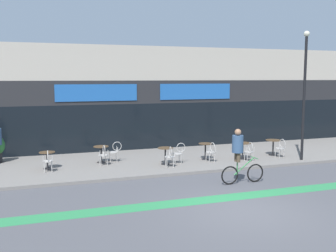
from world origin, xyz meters
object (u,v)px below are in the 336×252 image
cafe_chair_2_near (170,155)px  cyclist_0 (239,153)px  cafe_chair_2_side (179,152)px  cafe_chair_3_near (211,151)px  bistro_table_1 (101,151)px  lamp_post (304,87)px  bistro_table_4 (243,147)px  cafe_chair_0_near (48,159)px  cafe_chair_4_near (250,150)px  bistro_table_3 (205,148)px  bistro_table_2 (165,152)px  bistro_table_5 (273,144)px  cafe_chair_5_near (281,147)px  bistro_table_0 (47,157)px  cafe_chair_1_near (104,154)px  cafe_chair_1_side (115,150)px

cafe_chair_2_near → cyclist_0: 3.33m
cafe_chair_2_side → cafe_chair_3_near: same height
bistro_table_1 → cafe_chair_2_side: bearing=-21.4°
bistro_table_1 → cafe_chair_3_near: bearing=-17.8°
lamp_post → bistro_table_4: bearing=156.2°
cafe_chair_0_near → cafe_chair_4_near: bearing=-95.8°
bistro_table_3 → cyclist_0: size_ratio=0.37×
bistro_table_2 → cafe_chair_2_side: bearing=-0.3°
lamp_post → bistro_table_1: bearing=164.6°
bistro_table_5 → cafe_chair_5_near: size_ratio=0.83×
cafe_chair_4_near → bistro_table_3: bearing=63.2°
bistro_table_1 → bistro_table_2: 2.87m
bistro_table_4 → lamp_post: bearing=-23.8°
bistro_table_2 → bistro_table_4: size_ratio=0.97×
bistro_table_2 → bistro_table_5: size_ratio=0.97×
cafe_chair_4_near → cafe_chair_5_near: same height
bistro_table_0 → bistro_table_5: 10.49m
cafe_chair_1_near → cafe_chair_5_near: (8.17, -1.05, 0.00)m
cafe_chair_3_near → lamp_post: lamp_post is taller
cyclist_0 → bistro_table_4: bearing=57.6°
bistro_table_0 → lamp_post: (11.09, -1.94, 2.81)m
bistro_table_3 → cafe_chair_0_near: 6.96m
lamp_post → bistro_table_0: bearing=170.1°
bistro_table_3 → cafe_chair_2_side: (-1.45, -0.39, -0.01)m
bistro_table_2 → cafe_chair_0_near: (-4.88, 0.15, -0.00)m
bistro_table_5 → cafe_chair_4_near: cafe_chair_4_near is taller
cafe_chair_1_near → cafe_chair_4_near: (6.33, -1.34, 0.00)m
bistro_table_2 → bistro_table_3: size_ratio=0.98×
cafe_chair_1_near → cyclist_0: size_ratio=0.44×
cafe_chair_0_near → cafe_chair_1_near: bearing=-78.4°
bistro_table_1 → bistro_table_3: size_ratio=0.98×
bistro_table_0 → cafe_chair_2_near: size_ratio=0.78×
cafe_chair_1_side → cyclist_0: 5.96m
cafe_chair_1_near → lamp_post: bearing=-104.8°
lamp_post → cafe_chair_4_near: bearing=169.5°
bistro_table_2 → cafe_chair_4_near: (3.75, -0.71, -0.00)m
bistro_table_0 → bistro_table_1: 2.35m
cafe_chair_1_near → cyclist_0: bearing=-137.1°
bistro_table_0 → bistro_table_2: (4.88, -0.77, 0.02)m
cafe_chair_5_near → cyclist_0: 4.99m
bistro_table_5 → bistro_table_1: bearing=172.6°
bistro_table_3 → cafe_chair_0_near: bearing=-178.1°
bistro_table_3 → cafe_chair_4_near: cafe_chair_4_near is taller
bistro_table_1 → cafe_chair_1_side: size_ratio=0.81×
bistro_table_1 → bistro_table_3: bistro_table_3 is taller
bistro_table_2 → cafe_chair_5_near: size_ratio=0.81×
bistro_table_4 → lamp_post: lamp_post is taller
bistro_table_5 → cafe_chair_1_side: size_ratio=0.83×
bistro_table_5 → cafe_chair_2_near: size_ratio=0.83×
cafe_chair_1_near → cafe_chair_2_side: (3.20, -0.63, 0.00)m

